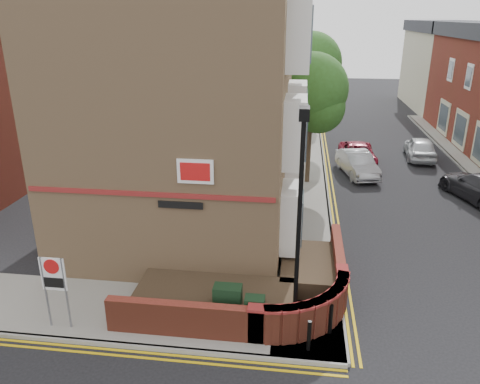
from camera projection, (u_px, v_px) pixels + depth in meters
name	position (u px, v px, depth m)	size (l,w,h in m)	color
ground	(232.00, 357.00, 12.34)	(120.00, 120.00, 0.00)	black
pavement_corner	(125.00, 311.00, 14.13)	(13.00, 3.00, 0.12)	gray
pavement_main	(307.00, 171.00, 26.91)	(2.00, 32.00, 0.12)	gray
kerb_side	(105.00, 344.00, 12.74)	(13.00, 0.15, 0.12)	gray
kerb_main_near	(324.00, 171.00, 26.78)	(0.15, 32.00, 0.12)	gray
yellow_lines_side	(101.00, 351.00, 12.53)	(13.00, 0.28, 0.01)	gold
yellow_lines_main	(329.00, 172.00, 26.77)	(0.28, 32.00, 0.01)	gold
corner_building	(188.00, 77.00, 17.90)	(8.95, 10.40, 13.60)	tan
garden_wall	(243.00, 303.00, 14.65)	(6.80, 6.00, 1.20)	brown
lamppost	(299.00, 226.00, 12.07)	(0.25, 0.50, 6.30)	black
utility_cabinet_large	(228.00, 304.00, 13.32)	(0.80, 0.45, 1.20)	black
utility_cabinet_small	(255.00, 314.00, 12.96)	(0.55, 0.40, 1.10)	black
bollard_near	(309.00, 336.00, 12.26)	(0.11, 0.11, 0.90)	black
bollard_far	(331.00, 319.00, 12.93)	(0.11, 0.11, 0.90)	black
zone_sign	(54.00, 280.00, 12.83)	(0.72, 0.07, 2.20)	slate
far_terrace_cream	(441.00, 65.00, 44.36)	(5.40, 12.40, 8.00)	#B7B397
tree_near	(312.00, 95.00, 23.45)	(3.64, 3.65, 6.70)	#382B1E
tree_mid	(311.00, 68.00, 30.69)	(4.03, 4.03, 7.42)	#382B1E
tree_far	(309.00, 61.00, 38.21)	(3.81, 3.81, 7.00)	#382B1E
traffic_light_assembly	(314.00, 98.00, 34.24)	(0.20, 0.16, 4.20)	black
silver_car_near	(357.00, 164.00, 26.16)	(1.41, 4.03, 1.33)	#93969A
red_car_main	(357.00, 154.00, 28.18)	(2.03, 4.40, 1.22)	maroon
silver_car_far	(420.00, 148.00, 29.13)	(1.65, 4.10, 1.40)	#B9BDC2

